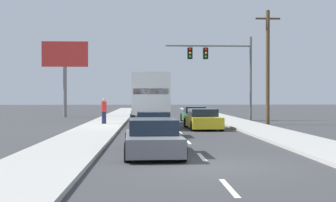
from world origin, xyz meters
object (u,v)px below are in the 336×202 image
car_green (194,115)px  pedestrian_near_corner (104,111)px  utility_pole_mid (268,66)px  car_yellow (203,120)px  car_gray (153,138)px  roadside_billboard (65,62)px  box_truck (149,97)px  traffic_signal_mast (216,60)px  car_silver (153,125)px

car_green → pedestrian_near_corner: 7.80m
utility_pole_mid → pedestrian_near_corner: size_ratio=4.64×
car_yellow → utility_pole_mid: bearing=36.3°
car_gray → roadside_billboard: (-8.40, 28.31, 4.85)m
car_yellow → pedestrian_near_corner: pedestrian_near_corner is taller
box_truck → car_green: 6.08m
roadside_billboard → traffic_signal_mast: bearing=-25.3°
box_truck → car_silver: size_ratio=1.89×
car_gray → traffic_signal_mast: bearing=75.3°
traffic_signal_mast → car_gray: bearing=-104.7°
car_yellow → pedestrian_near_corner: 7.44m
car_green → pedestrian_near_corner: (-6.81, -3.78, 0.48)m
car_gray → roadside_billboard: 29.93m
box_truck → pedestrian_near_corner: (-3.18, 0.86, -1.01)m
box_truck → roadside_billboard: (-8.31, 13.64, 3.38)m
car_yellow → roadside_billboard: 20.61m
traffic_signal_mast → utility_pole_mid: 6.49m
roadside_billboard → utility_pole_mid: bearing=-36.3°
car_yellow → traffic_signal_mast: bearing=76.1°
traffic_signal_mast → car_silver: bearing=-111.0°
traffic_signal_mast → pedestrian_near_corner: 11.60m
traffic_signal_mast → pedestrian_near_corner: bearing=-145.6°
box_truck → utility_pole_mid: bearing=8.1°
box_truck → car_green: bearing=51.9°
utility_pole_mid → car_yellow: bearing=-143.7°
utility_pole_mid → pedestrian_near_corner: 12.24m
traffic_signal_mast → utility_pole_mid: (2.84, -5.77, -0.87)m
utility_pole_mid → pedestrian_near_corner: bearing=-178.3°
traffic_signal_mast → pedestrian_near_corner: (-8.95, -6.13, -4.12)m
car_gray → traffic_signal_mast: 22.85m
roadside_billboard → pedestrian_near_corner: size_ratio=4.20×
traffic_signal_mast → roadside_billboard: 15.58m
car_green → car_silver: bearing=-105.8°
car_yellow → pedestrian_near_corner: bearing=152.2°
traffic_signal_mast → utility_pole_mid: utility_pole_mid is taller
car_silver → roadside_billboard: roadside_billboard is taller
box_truck → traffic_signal_mast: (5.77, 6.99, 3.11)m
car_green → pedestrian_near_corner: pedestrian_near_corner is taller
car_silver → car_yellow: (3.22, 4.95, 0.02)m
car_green → traffic_signal_mast: traffic_signal_mast is taller
roadside_billboard → car_silver: bearing=-68.2°
car_yellow → traffic_signal_mast: (2.38, 9.60, 4.56)m
box_truck → car_yellow: bearing=-37.6°
car_silver → car_yellow: car_silver is taller
car_yellow → box_truck: bearing=142.4°
car_silver → pedestrian_near_corner: 9.08m
traffic_signal_mast → roadside_billboard: roadside_billboard is taller
car_silver → car_gray: size_ratio=1.01×
car_yellow → utility_pole_mid: size_ratio=0.55×
roadside_billboard → pedestrian_near_corner: (5.13, -12.78, -4.40)m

